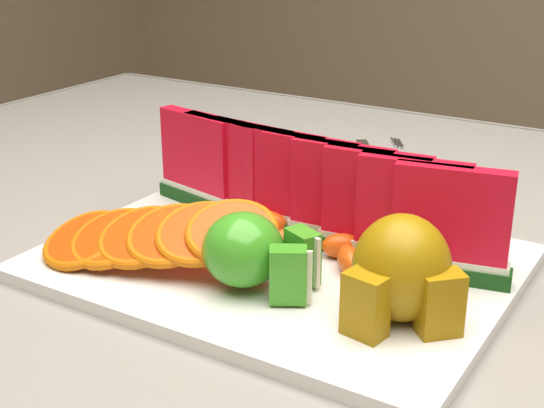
# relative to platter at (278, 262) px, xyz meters

# --- Properties ---
(table) EXTENTS (1.40, 0.90, 0.75)m
(table) POSITION_rel_platter_xyz_m (0.05, 0.08, -0.11)
(table) COLOR #462C1A
(table) RESTS_ON ground
(tablecloth) EXTENTS (1.53, 1.03, 0.20)m
(tablecloth) POSITION_rel_platter_xyz_m (0.05, 0.08, -0.05)
(tablecloth) COLOR slate
(tablecloth) RESTS_ON table
(platter) EXTENTS (0.40, 0.30, 0.01)m
(platter) POSITION_rel_platter_xyz_m (0.00, 0.00, 0.00)
(platter) COLOR silver
(platter) RESTS_ON tablecloth
(apple_cluster) EXTENTS (0.10, 0.08, 0.06)m
(apple_cluster) POSITION_rel_platter_xyz_m (0.01, -0.06, 0.04)
(apple_cluster) COLOR #0E8909
(apple_cluster) RESTS_ON platter
(pear_cluster) EXTENTS (0.10, 0.10, 0.08)m
(pear_cluster) POSITION_rel_platter_xyz_m (0.13, -0.05, 0.04)
(pear_cluster) COLOR #986E0E
(pear_cluster) RESTS_ON platter
(fork) EXTENTS (0.10, 0.18, 0.00)m
(fork) POSITION_rel_platter_xyz_m (-0.06, 0.34, -0.00)
(fork) COLOR silver
(fork) RESTS_ON tablecloth
(watermelon_row) EXTENTS (0.39, 0.07, 0.10)m
(watermelon_row) POSITION_rel_platter_xyz_m (0.00, 0.05, 0.05)
(watermelon_row) COLOR #0F350F
(watermelon_row) RESTS_ON platter
(orange_fan_front) EXTENTS (0.23, 0.14, 0.06)m
(orange_fan_front) POSITION_rel_platter_xyz_m (-0.08, -0.07, 0.03)
(orange_fan_front) COLOR red
(orange_fan_front) RESTS_ON platter
(orange_fan_back) EXTENTS (0.29, 0.11, 0.05)m
(orange_fan_back) POSITION_rel_platter_xyz_m (-0.02, 0.13, 0.03)
(orange_fan_back) COLOR red
(orange_fan_back) RESTS_ON platter
(tangerine_segments) EXTENTS (0.20, 0.07, 0.02)m
(tangerine_segments) POSITION_rel_platter_xyz_m (0.02, 0.02, 0.02)
(tangerine_segments) COLOR #F4551E
(tangerine_segments) RESTS_ON platter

